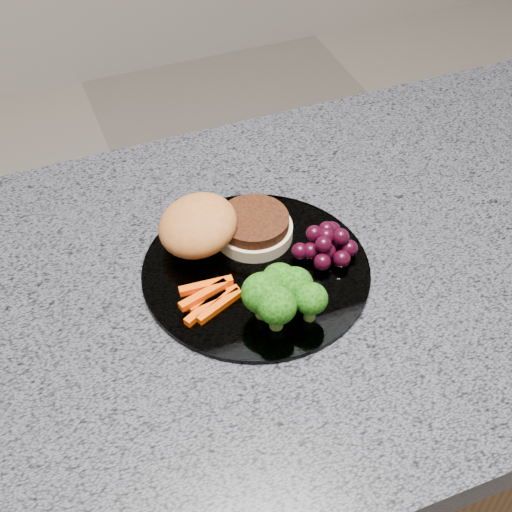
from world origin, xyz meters
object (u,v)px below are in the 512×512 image
Objects in this scene: plate at (256,270)px; island_cabinet at (292,468)px; burger at (218,229)px; grape_bunch at (326,244)px.

island_cabinet is at bearing -14.09° from plate.
burger is 0.13m from grape_bunch.
grape_bunch is (0.11, -0.06, -0.01)m from burger.
grape_bunch is at bearing 15.53° from island_cabinet.
island_cabinet is 0.51m from burger.
burger is 2.22× the size of grape_bunch.
grape_bunch is at bearing -4.86° from plate.
grape_bunch reaches higher than island_cabinet.
island_cabinet is at bearing -164.47° from grape_bunch.
island_cabinet is 0.48m from plate.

